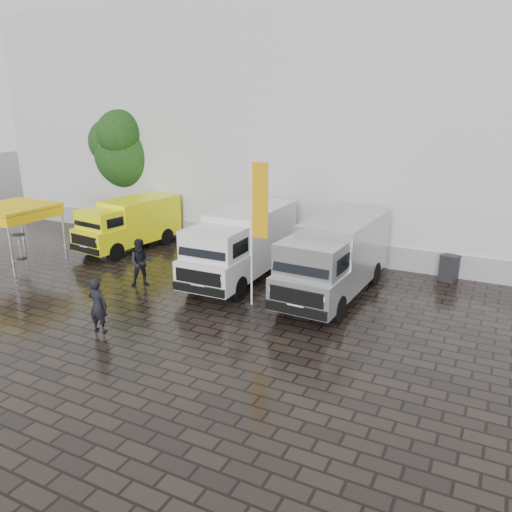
% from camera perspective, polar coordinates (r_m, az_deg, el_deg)
% --- Properties ---
extents(ground, '(120.00, 120.00, 0.00)m').
position_cam_1_polar(ground, '(17.14, -2.38, -7.30)').
color(ground, black).
rests_on(ground, ground).
extents(exhibition_hall, '(44.00, 16.00, 12.00)m').
position_cam_1_polar(exhibition_hall, '(30.16, 16.48, 14.39)').
color(exhibition_hall, silver).
rests_on(exhibition_hall, ground).
extents(hall_plinth, '(44.00, 0.15, 1.00)m').
position_cam_1_polar(hall_plinth, '(23.24, 11.57, 0.31)').
color(hall_plinth, gray).
rests_on(hall_plinth, ground).
extents(van_yellow, '(2.77, 5.60, 2.48)m').
position_cam_1_polar(van_yellow, '(25.69, -14.33, 3.44)').
color(van_yellow, '#FAFA0D').
rests_on(van_yellow, ground).
extents(van_white, '(2.29, 6.64, 2.86)m').
position_cam_1_polar(van_white, '(20.56, -1.69, 1.16)').
color(van_white, silver).
rests_on(van_white, ground).
extents(van_silver, '(2.52, 6.77, 2.89)m').
position_cam_1_polar(van_silver, '(18.91, 8.94, -0.43)').
color(van_silver, '#ABADB0').
rests_on(van_silver, ground).
extents(canopy_tent, '(3.05, 3.05, 2.70)m').
position_cam_1_polar(canopy_tent, '(24.90, -26.13, 4.80)').
color(canopy_tent, silver).
rests_on(canopy_tent, ground).
extents(flagpole, '(0.88, 0.50, 5.41)m').
position_cam_1_polar(flagpole, '(17.26, 0.03, 3.61)').
color(flagpole, black).
rests_on(flagpole, ground).
extents(tree, '(3.91, 4.00, 7.01)m').
position_cam_1_polar(tree, '(29.94, -14.22, 11.66)').
color(tree, black).
rests_on(tree, ground).
extents(cocktail_table, '(0.60, 0.60, 1.19)m').
position_cam_1_polar(cocktail_table, '(26.03, -25.38, 1.00)').
color(cocktail_table, black).
rests_on(cocktail_table, ground).
extents(wheelie_bin, '(0.81, 0.81, 1.09)m').
position_cam_1_polar(wheelie_bin, '(22.11, 21.21, -1.28)').
color(wheelie_bin, black).
rests_on(wheelie_bin, ground).
extents(person_front, '(0.70, 0.50, 1.80)m').
position_cam_1_polar(person_front, '(16.76, -17.64, -5.38)').
color(person_front, black).
rests_on(person_front, ground).
extents(person_tent, '(1.19, 1.16, 1.93)m').
position_cam_1_polar(person_tent, '(20.45, -12.97, -0.74)').
color(person_tent, black).
rests_on(person_tent, ground).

